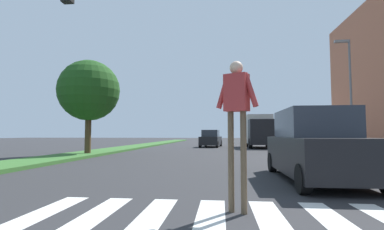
% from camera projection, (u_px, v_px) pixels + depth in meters
% --- Properties ---
extents(ground_plane, '(140.00, 140.00, 0.00)m').
position_uv_depth(ground_plane, '(224.00, 147.00, 27.80)').
color(ground_plane, '#2D2D30').
extents(crosswalk, '(6.75, 2.20, 0.01)m').
position_uv_depth(crosswalk, '(240.00, 218.00, 4.38)').
color(crosswalk, silver).
rests_on(crosswalk, ground_plane).
extents(median_strip, '(2.44, 64.00, 0.15)m').
position_uv_depth(median_strip, '(133.00, 147.00, 26.66)').
color(median_strip, '#386B2D').
rests_on(median_strip, ground_plane).
extents(tree_mid, '(3.63, 3.63, 5.56)m').
position_uv_depth(tree_mid, '(89.00, 91.00, 17.32)').
color(tree_mid, '#4C3823').
rests_on(tree_mid, median_strip).
extents(sidewalk_right, '(3.00, 64.00, 0.15)m').
position_uv_depth(sidewalk_right, '(327.00, 148.00, 24.93)').
color(sidewalk_right, '#9E9991').
rests_on(sidewalk_right, ground_plane).
extents(traffic_light_gantry, '(10.98, 0.30, 6.00)m').
position_uv_depth(traffic_light_gantry, '(71.00, 12.00, 7.48)').
color(traffic_light_gantry, gold).
rests_on(traffic_light_gantry, median_strip).
extents(street_lamp_right, '(1.02, 0.24, 7.50)m').
position_uv_depth(street_lamp_right, '(349.00, 84.00, 19.27)').
color(street_lamp_right, slate).
rests_on(street_lamp_right, sidewalk_right).
extents(pedestrian_performer, '(0.71, 0.40, 2.49)m').
position_uv_depth(pedestrian_performer, '(237.00, 111.00, 4.76)').
color(pedestrian_performer, brown).
rests_on(pedestrian_performer, ground_plane).
extents(suv_crossing, '(1.96, 4.60, 1.97)m').
position_uv_depth(suv_crossing, '(315.00, 146.00, 7.98)').
color(suv_crossing, black).
rests_on(suv_crossing, ground_plane).
extents(sedan_midblock, '(2.21, 4.67, 1.68)m').
position_uv_depth(sedan_midblock, '(211.00, 139.00, 28.65)').
color(sedan_midblock, black).
rests_on(sedan_midblock, ground_plane).
extents(truck_box_delivery, '(2.40, 6.20, 3.10)m').
position_uv_depth(truck_box_delivery, '(259.00, 130.00, 27.36)').
color(truck_box_delivery, black).
rests_on(truck_box_delivery, ground_plane).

